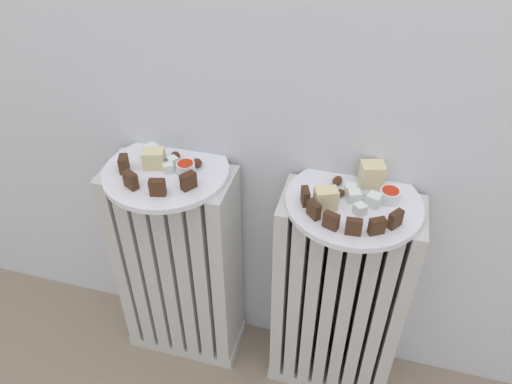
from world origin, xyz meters
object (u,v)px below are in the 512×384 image
at_px(plate_left, 166,172).
at_px(jam_bowl_left, 186,168).
at_px(radiator_left, 180,268).
at_px(plate_right, 354,203).
at_px(jam_bowl_right, 390,195).
at_px(radiator_right, 338,300).
at_px(fork, 361,202).

height_order(plate_left, jam_bowl_left, jam_bowl_left).
distance_m(radiator_left, plate_right, 0.49).
distance_m(plate_left, jam_bowl_right, 0.45).
xyz_separation_m(radiator_right, plate_left, (-0.39, 0.00, 0.29)).
height_order(radiator_left, fork, fork).
bearing_deg(plate_left, jam_bowl_right, 2.04).
distance_m(radiator_right, plate_left, 0.49).
bearing_deg(jam_bowl_right, plate_left, -177.96).
height_order(radiator_right, jam_bowl_left, jam_bowl_left).
bearing_deg(jam_bowl_right, radiator_left, -177.96).
height_order(plate_right, jam_bowl_right, jam_bowl_right).
xyz_separation_m(jam_bowl_right, fork, (-0.05, -0.02, -0.01)).
relative_size(radiator_left, radiator_right, 1.00).
bearing_deg(radiator_left, jam_bowl_right, 2.04).
bearing_deg(jam_bowl_right, radiator_right, -165.88).
bearing_deg(plate_left, fork, -0.36).
relative_size(radiator_right, jam_bowl_left, 14.47).
distance_m(radiator_right, jam_bowl_right, 0.32).
bearing_deg(fork, plate_left, 179.64).
bearing_deg(radiator_right, jam_bowl_right, 14.12).
height_order(radiator_left, jam_bowl_left, jam_bowl_left).
xyz_separation_m(jam_bowl_left, fork, (0.36, 0.00, -0.01)).
xyz_separation_m(radiator_left, jam_bowl_left, (0.05, -0.00, 0.31)).
bearing_deg(plate_left, jam_bowl_left, -3.96).
bearing_deg(radiator_left, jam_bowl_left, -3.96).
height_order(plate_left, fork, fork).
distance_m(radiator_left, radiator_right, 0.39).
xyz_separation_m(plate_left, fork, (0.40, -0.00, 0.01)).
relative_size(radiator_left, plate_left, 2.12).
relative_size(radiator_left, fork, 5.53).
bearing_deg(radiator_left, fork, -0.36).
height_order(plate_left, jam_bowl_right, jam_bowl_right).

